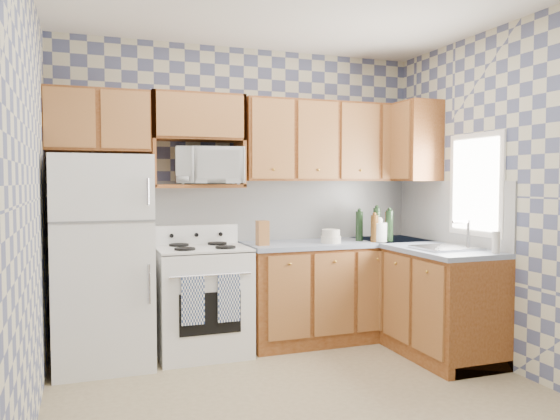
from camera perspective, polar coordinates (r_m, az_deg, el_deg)
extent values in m
plane|color=#857251|center=(3.87, 3.23, -19.40)|extent=(3.40, 3.40, 0.00)
cube|color=#51587B|center=(5.09, -3.76, 1.59)|extent=(3.40, 0.02, 2.70)
cube|color=#51587B|center=(4.52, 23.53, 1.17)|extent=(0.02, 3.20, 2.70)
cube|color=white|center=(5.21, 0.51, -0.03)|extent=(2.60, 0.02, 0.56)
cube|color=white|center=(5.14, 17.29, -0.21)|extent=(0.02, 1.60, 0.56)
cube|color=white|center=(4.59, -18.04, -5.10)|extent=(0.75, 0.70, 1.68)
cube|color=white|center=(4.77, -8.14, -9.43)|extent=(0.76, 0.65, 0.90)
cube|color=silver|center=(4.70, -8.18, -4.00)|extent=(0.76, 0.65, 0.02)
cube|color=white|center=(4.96, -8.82, -2.54)|extent=(0.76, 0.08, 0.17)
cube|color=navy|center=(4.40, -9.09, -9.34)|extent=(0.18, 0.02, 0.38)
cube|color=navy|center=(4.46, -5.36, -9.14)|extent=(0.18, 0.02, 0.38)
cube|color=#622C0E|center=(5.21, 6.06, -8.48)|extent=(1.75, 0.60, 0.88)
cube|color=#622C0E|center=(5.07, 14.51, -8.89)|extent=(0.60, 1.60, 0.88)
cube|color=gray|center=(5.13, 6.12, -3.45)|extent=(1.77, 0.63, 0.04)
cube|color=gray|center=(4.99, 14.53, -3.71)|extent=(0.63, 1.60, 0.04)
cube|color=#622C0E|center=(5.24, 5.50, 7.09)|extent=(1.75, 0.33, 0.74)
cube|color=#622C0E|center=(4.76, -18.51, 8.82)|extent=(0.82, 0.33, 0.50)
cube|color=#622C0E|center=(5.42, 13.20, 6.88)|extent=(0.33, 0.70, 0.74)
cube|color=#622C0E|center=(4.82, -8.61, 2.49)|extent=(0.80, 0.33, 0.03)
imported|color=white|center=(4.82, -7.44, 4.59)|extent=(0.63, 0.47, 0.32)
cube|color=#B7B7BC|center=(4.71, 16.99, -3.84)|extent=(0.48, 0.40, 0.03)
cube|color=white|center=(4.85, 19.78, 2.53)|extent=(0.02, 0.66, 0.86)
cylinder|color=black|center=(5.17, 10.07, -1.50)|extent=(0.07, 0.07, 0.31)
cylinder|color=black|center=(5.17, 11.36, -1.63)|extent=(0.07, 0.07, 0.29)
cylinder|color=#5B3715|center=(5.28, 11.27, -1.64)|extent=(0.07, 0.07, 0.27)
cylinder|color=#5B3715|center=(5.07, 9.83, -1.94)|extent=(0.07, 0.07, 0.25)
cylinder|color=black|center=(5.15, 8.29, -1.67)|extent=(0.07, 0.07, 0.28)
cube|color=brown|center=(4.75, -1.84, -2.42)|extent=(0.10, 0.10, 0.21)
cylinder|color=white|center=(5.11, 10.34, -2.30)|extent=(0.14, 0.14, 0.18)
cylinder|color=beige|center=(4.54, 21.63, -3.16)|extent=(0.06, 0.06, 0.17)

